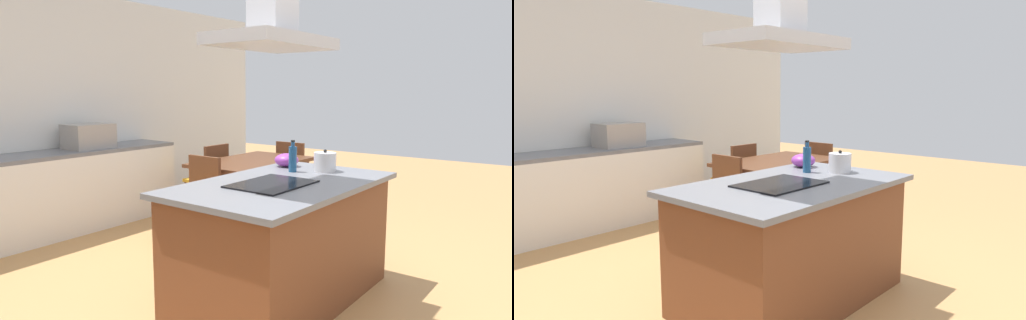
% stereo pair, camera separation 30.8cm
% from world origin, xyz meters
% --- Properties ---
extents(ground, '(16.00, 16.00, 0.00)m').
position_xyz_m(ground, '(0.00, 1.50, 0.00)').
color(ground, tan).
extents(wall_back, '(7.20, 0.10, 2.70)m').
position_xyz_m(wall_back, '(0.00, 3.25, 1.35)').
color(wall_back, white).
rests_on(wall_back, ground).
extents(kitchen_island, '(1.77, 1.06, 0.90)m').
position_xyz_m(kitchen_island, '(0.00, 0.00, 0.45)').
color(kitchen_island, brown).
rests_on(kitchen_island, ground).
extents(cooktop, '(0.60, 0.44, 0.01)m').
position_xyz_m(cooktop, '(-0.14, 0.00, 0.91)').
color(cooktop, black).
rests_on(cooktop, kitchen_island).
extents(tea_kettle, '(0.24, 0.18, 0.18)m').
position_xyz_m(tea_kettle, '(0.58, -0.03, 0.98)').
color(tea_kettle, silver).
rests_on(tea_kettle, kitchen_island).
extents(olive_oil_bottle, '(0.07, 0.07, 0.26)m').
position_xyz_m(olive_oil_bottle, '(0.40, 0.17, 1.01)').
color(olive_oil_bottle, navy).
rests_on(olive_oil_bottle, kitchen_island).
extents(mixing_bowl, '(0.21, 0.21, 0.12)m').
position_xyz_m(mixing_bowl, '(0.59, 0.35, 0.96)').
color(mixing_bowl, purple).
rests_on(mixing_bowl, kitchen_island).
extents(back_counter, '(2.65, 0.62, 0.90)m').
position_xyz_m(back_counter, '(-0.02, 2.88, 0.45)').
color(back_counter, white).
rests_on(back_counter, ground).
extents(countertop_microwave, '(0.50, 0.38, 0.28)m').
position_xyz_m(countertop_microwave, '(0.29, 2.88, 1.04)').
color(countertop_microwave, '#9E9993').
rests_on(countertop_microwave, back_counter).
extents(dining_table, '(1.40, 0.90, 0.75)m').
position_xyz_m(dining_table, '(1.48, 1.42, 0.67)').
color(dining_table, '#59331E').
rests_on(dining_table, ground).
extents(chair_at_right_end, '(0.42, 0.42, 0.89)m').
position_xyz_m(chair_at_right_end, '(2.39, 1.42, 0.51)').
color(chair_at_right_end, gold).
rests_on(chair_at_right_end, ground).
extents(chair_at_left_end, '(0.42, 0.42, 0.89)m').
position_xyz_m(chair_at_left_end, '(0.56, 1.42, 0.51)').
color(chair_at_left_end, gold).
rests_on(chair_at_left_end, ground).
extents(chair_facing_back_wall, '(0.42, 0.42, 0.89)m').
position_xyz_m(chair_facing_back_wall, '(1.48, 2.09, 0.51)').
color(chair_facing_back_wall, gold).
rests_on(chair_facing_back_wall, ground).
extents(range_hood, '(0.90, 0.55, 0.78)m').
position_xyz_m(range_hood, '(-0.14, 0.00, 2.10)').
color(range_hood, '#ADADB2').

